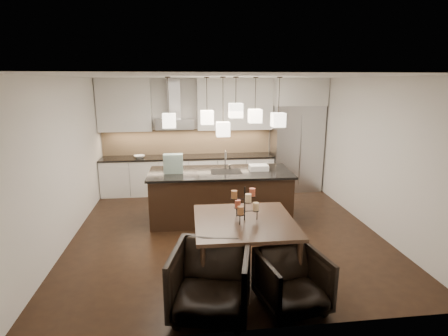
{
  "coord_description": "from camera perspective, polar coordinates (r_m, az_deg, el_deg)",
  "views": [
    {
      "loc": [
        -0.75,
        -6.06,
        2.71
      ],
      "look_at": [
        0.0,
        0.2,
        1.15
      ],
      "focal_mm": 28.0,
      "sensor_mm": 36.0,
      "label": 1
    }
  ],
  "objects": [
    {
      "name": "floor",
      "position": [
        6.69,
        0.21,
        -10.11
      ],
      "size": [
        5.5,
        5.5,
        0.02
      ],
      "primitive_type": "cube",
      "color": "black",
      "rests_on": "ground"
    },
    {
      "name": "ceiling",
      "position": [
        6.11,
        0.23,
        14.84
      ],
      "size": [
        5.5,
        5.5,
        0.02
      ],
      "primitive_type": "cube",
      "color": "white",
      "rests_on": "wall_back"
    },
    {
      "name": "wall_back",
      "position": [
        8.95,
        -1.96,
        5.48
      ],
      "size": [
        5.5,
        0.02,
        2.8
      ],
      "primitive_type": "cube",
      "color": "silver",
      "rests_on": "ground"
    },
    {
      "name": "wall_front",
      "position": [
        3.63,
        5.62,
        -7.36
      ],
      "size": [
        5.5,
        0.02,
        2.8
      ],
      "primitive_type": "cube",
      "color": "silver",
      "rests_on": "ground"
    },
    {
      "name": "wall_left",
      "position": [
        6.52,
        -24.64,
        1.02
      ],
      "size": [
        0.02,
        5.5,
        2.8
      ],
      "primitive_type": "cube",
      "color": "silver",
      "rests_on": "ground"
    },
    {
      "name": "wall_right",
      "position": [
        7.12,
        22.85,
        2.2
      ],
      "size": [
        0.02,
        5.5,
        2.8
      ],
      "primitive_type": "cube",
      "color": "silver",
      "rests_on": "ground"
    },
    {
      "name": "refrigerator",
      "position": [
        9.06,
        11.65,
        3.22
      ],
      "size": [
        1.2,
        0.72,
        2.15
      ],
      "primitive_type": "cube",
      "color": "#B7B7BA",
      "rests_on": "floor"
    },
    {
      "name": "fridge_panel",
      "position": [
        8.91,
        12.09,
        12.1
      ],
      "size": [
        1.26,
        0.72,
        0.65
      ],
      "primitive_type": "cube",
      "color": "silver",
      "rests_on": "refrigerator"
    },
    {
      "name": "lower_cabinets",
      "position": [
        8.79,
        -5.79,
        -1.13
      ],
      "size": [
        4.21,
        0.62,
        0.88
      ],
      "primitive_type": "cube",
      "color": "silver",
      "rests_on": "floor"
    },
    {
      "name": "countertop",
      "position": [
        8.68,
        -5.86,
        1.8
      ],
      "size": [
        4.21,
        0.66,
        0.04
      ],
      "primitive_type": "cube",
      "color": "black",
      "rests_on": "lower_cabinets"
    },
    {
      "name": "backsplash",
      "position": [
        8.91,
        -5.95,
        4.31
      ],
      "size": [
        4.21,
        0.02,
        0.63
      ],
      "primitive_type": "cube",
      "color": "tan",
      "rests_on": "countertop"
    },
    {
      "name": "upper_cab_left",
      "position": [
        8.75,
        -15.96,
        9.88
      ],
      "size": [
        1.25,
        0.35,
        1.25
      ],
      "primitive_type": "cube",
      "color": "silver",
      "rests_on": "wall_back"
    },
    {
      "name": "upper_cab_right",
      "position": [
        8.74,
        1.77,
        10.39
      ],
      "size": [
        1.85,
        0.35,
        1.25
      ],
      "primitive_type": "cube",
      "color": "silver",
      "rests_on": "wall_back"
    },
    {
      "name": "hood_canopy",
      "position": [
        8.6,
        -8.02,
        7.16
      ],
      "size": [
        0.9,
        0.52,
        0.24
      ],
      "primitive_type": "cube",
      "color": "#B7B7BA",
      "rests_on": "wall_back"
    },
    {
      "name": "hood_chimney",
      "position": [
        8.66,
        -8.14,
        11.19
      ],
      "size": [
        0.3,
        0.28,
        0.96
      ],
      "primitive_type": "cube",
      "color": "#B7B7BA",
      "rests_on": "hood_canopy"
    },
    {
      "name": "fruit_bowl",
      "position": [
        8.68,
        -13.66,
        1.83
      ],
      "size": [
        0.32,
        0.32,
        0.06
      ],
      "primitive_type": "imported",
      "rotation": [
        0.0,
        0.0,
        0.28
      ],
      "color": "silver",
      "rests_on": "countertop"
    },
    {
      "name": "island_body",
      "position": [
        7.01,
        -0.61,
        -4.67
      ],
      "size": [
        2.73,
        1.16,
        0.95
      ],
      "primitive_type": "cube",
      "rotation": [
        0.0,
        0.0,
        -0.03
      ],
      "color": "black",
      "rests_on": "floor"
    },
    {
      "name": "island_top",
      "position": [
        6.87,
        -0.62,
        -0.73
      ],
      "size": [
        2.82,
        1.25,
        0.04
      ],
      "primitive_type": "cube",
      "rotation": [
        0.0,
        0.0,
        -0.03
      ],
      "color": "black",
      "rests_on": "island_body"
    },
    {
      "name": "faucet",
      "position": [
        6.93,
        0.19,
        1.33
      ],
      "size": [
        0.12,
        0.26,
        0.41
      ],
      "primitive_type": null,
      "rotation": [
        0.0,
        0.0,
        -0.03
      ],
      "color": "silver",
      "rests_on": "island_top"
    },
    {
      "name": "tote_bag",
      "position": [
        6.79,
        -8.28,
        0.73
      ],
      "size": [
        0.37,
        0.2,
        0.37
      ],
      "primitive_type": "cube",
      "rotation": [
        0.0,
        0.0,
        -0.03
      ],
      "color": "#22533A",
      "rests_on": "island_top"
    },
    {
      "name": "food_container",
      "position": [
        6.98,
        5.68,
        0.08
      ],
      "size": [
        0.38,
        0.27,
        0.11
      ],
      "primitive_type": "cube",
      "rotation": [
        0.0,
        0.0,
        -0.03
      ],
      "color": "silver",
      "rests_on": "island_top"
    },
    {
      "name": "dining_table",
      "position": [
        5.11,
        3.29,
        -12.8
      ],
      "size": [
        1.41,
        1.41,
        0.83
      ],
      "primitive_type": null,
      "rotation": [
        0.0,
        0.0,
        -0.02
      ],
      "color": "black",
      "rests_on": "floor"
    },
    {
      "name": "candelabra",
      "position": [
        4.85,
        3.4,
        -5.84
      ],
      "size": [
        0.41,
        0.41,
        0.49
      ],
      "primitive_type": null,
      "rotation": [
        0.0,
        0.0,
        -0.02
      ],
      "color": "black",
      "rests_on": "dining_table"
    },
    {
      "name": "candle_a",
      "position": [
        4.9,
        5.2,
        -6.27
      ],
      "size": [
        0.09,
        0.09,
        0.11
      ],
      "primitive_type": "cylinder",
      "rotation": [
        0.0,
        0.0,
        -0.02
      ],
      "color": "beige",
      "rests_on": "candelabra"
    },
    {
      "name": "candle_b",
      "position": [
        4.98,
        2.26,
        -5.86
      ],
      "size": [
        0.09,
        0.09,
        0.11
      ],
      "primitive_type": "cylinder",
      "rotation": [
        0.0,
        0.0,
        -0.02
      ],
      "color": "#C4563C",
      "rests_on": "candelabra"
    },
    {
      "name": "candle_c",
      "position": [
        4.73,
        2.72,
        -6.94
      ],
      "size": [
        0.09,
        0.09,
        0.11
      ],
      "primitive_type": "cylinder",
      "rotation": [
        0.0,
        0.0,
        -0.02
      ],
      "color": "#A26437",
      "rests_on": "candelabra"
    },
    {
      "name": "candle_d",
      "position": [
        4.92,
        4.64,
        -3.96
      ],
      "size": [
        0.09,
        0.09,
        0.11
      ],
      "primitive_type": "cylinder",
      "rotation": [
        0.0,
        0.0,
        -0.02
      ],
      "color": "#C4563C",
      "rests_on": "candelabra"
    },
    {
      "name": "candle_e",
      "position": [
        4.81,
        1.68,
        -4.35
      ],
      "size": [
        0.09,
        0.09,
        0.11
      ],
      "primitive_type": "cylinder",
      "rotation": [
        0.0,
        0.0,
        -0.02
      ],
      "color": "#A26437",
      "rests_on": "candelabra"
    },
    {
      "name": "candle_f",
      "position": [
        4.68,
        3.98,
        -4.91
      ],
      "size": [
        0.09,
        0.09,
        0.11
      ],
      "primitive_type": "cylinder",
      "rotation": [
        0.0,
        0.0,
        -0.02
      ],
      "color": "beige",
      "rests_on": "candelabra"
    },
    {
      "name": "armchair_left",
      "position": [
        4.34,
        -2.17,
        -18.01
      ],
      "size": [
        1.09,
        1.11,
        0.84
      ],
      "primitive_type": "imported",
      "rotation": [
        0.0,
        0.0,
        -0.24
      ],
      "color": "black",
      "rests_on": "floor"
    },
    {
      "name": "armchair_right",
      "position": [
        4.53,
        11.12,
        -17.72
      ],
      "size": [
        0.89,
        0.91,
        0.71
      ],
      "primitive_type": "imported",
      "rotation": [
        0.0,
        0.0,
        0.19
      ],
      "color": "black",
      "rests_on": "floor"
    },
    {
      "name": "pendant_a",
      "position": [
        6.6,
        -8.94,
        7.65
      ],
      "size": [
        0.24,
        0.24,
        0.26
      ],
      "primitive_type": "cube",
      "color": "beige",
      "rests_on": "ceiling"
    },
    {
      "name": "pendant_b",
      "position": [
        6.8,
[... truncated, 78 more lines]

